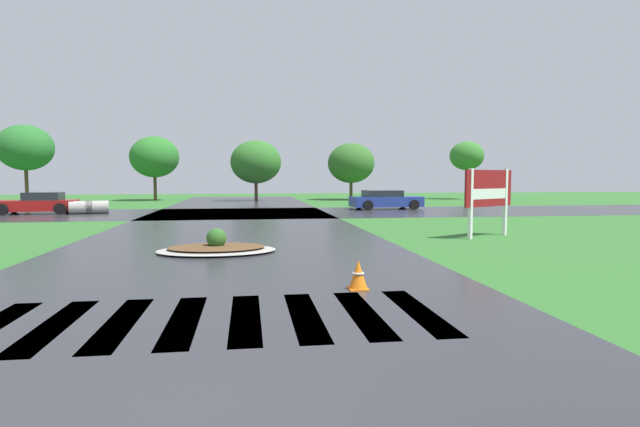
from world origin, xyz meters
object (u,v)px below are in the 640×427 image
object	(u,v)px
car_silver_hatch	(38,204)
drainage_pipe_stack	(89,207)
traffic_cone	(358,275)
estate_billboard	(489,192)
car_blue_compact	(385,200)
median_island	(217,248)

from	to	relation	value
car_silver_hatch	drainage_pipe_stack	distance (m)	2.89
traffic_cone	drainage_pipe_stack	bearing A→B (deg)	117.46
estate_billboard	car_blue_compact	bearing A→B (deg)	-120.43
median_island	car_silver_hatch	bearing A→B (deg)	123.75
estate_billboard	car_silver_hatch	world-z (taller)	estate_billboard
estate_billboard	car_blue_compact	distance (m)	15.45
median_island	estate_billboard	bearing A→B (deg)	14.14
car_blue_compact	traffic_cone	world-z (taller)	car_blue_compact
median_island	car_silver_hatch	world-z (taller)	car_silver_hatch
traffic_cone	estate_billboard	bearing A→B (deg)	49.86
car_blue_compact	traffic_cone	xyz separation A→B (m)	(-6.87, -22.90, -0.33)
car_silver_hatch	drainage_pipe_stack	world-z (taller)	car_silver_hatch
median_island	car_blue_compact	distance (m)	20.27
car_blue_compact	car_silver_hatch	xyz separation A→B (m)	(-20.80, -1.26, -0.02)
median_island	traffic_cone	world-z (taller)	median_island
car_blue_compact	drainage_pipe_stack	size ratio (longest dim) A/B	2.15
car_blue_compact	median_island	bearing A→B (deg)	-123.53
drainage_pipe_stack	median_island	bearing A→B (deg)	-63.22
median_island	traffic_cone	xyz separation A→B (m)	(2.93, -5.17, 0.14)
median_island	car_blue_compact	size ratio (longest dim) A/B	0.70
car_blue_compact	drainage_pipe_stack	world-z (taller)	car_blue_compact
median_island	drainage_pipe_stack	xyz separation A→B (m)	(-8.14, 16.14, 0.24)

